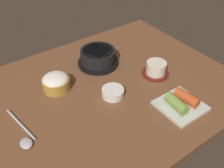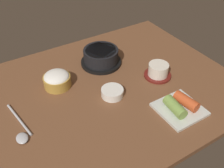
{
  "view_description": "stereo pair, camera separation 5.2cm",
  "coord_description": "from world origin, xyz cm",
  "px_view_note": "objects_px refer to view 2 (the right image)",
  "views": [
    {
      "loc": [
        -40.55,
        -61.45,
        64.78
      ],
      "look_at": [
        2.0,
        -2.0,
        5.0
      ],
      "focal_mm": 41.17,
      "sensor_mm": 36.0,
      "label": 1
    },
    {
      "loc": [
        -36.17,
        -64.35,
        64.78
      ],
      "look_at": [
        2.0,
        -2.0,
        5.0
      ],
      "focal_mm": 41.17,
      "sensor_mm": 36.0,
      "label": 2
    }
  ],
  "objects_px": {
    "rice_bowl": "(57,79)",
    "spoon": "(21,131)",
    "tea_cup_with_saucer": "(158,71)",
    "stone_pot": "(101,57)",
    "banchan_cup_center": "(112,92)",
    "kimchi_plate": "(180,106)"
  },
  "relations": [
    {
      "from": "tea_cup_with_saucer",
      "to": "spoon",
      "type": "bearing_deg",
      "value": -179.46
    },
    {
      "from": "spoon",
      "to": "stone_pot",
      "type": "bearing_deg",
      "value": 26.56
    },
    {
      "from": "kimchi_plate",
      "to": "banchan_cup_center",
      "type": "bearing_deg",
      "value": 130.14
    },
    {
      "from": "tea_cup_with_saucer",
      "to": "rice_bowl",
      "type": "bearing_deg",
      "value": 157.43
    },
    {
      "from": "stone_pot",
      "to": "tea_cup_with_saucer",
      "type": "relative_size",
      "value": 1.59
    },
    {
      "from": "tea_cup_with_saucer",
      "to": "banchan_cup_center",
      "type": "distance_m",
      "value": 0.22
    },
    {
      "from": "rice_bowl",
      "to": "kimchi_plate",
      "type": "relative_size",
      "value": 0.7
    },
    {
      "from": "tea_cup_with_saucer",
      "to": "spoon",
      "type": "relative_size",
      "value": 0.55
    },
    {
      "from": "tea_cup_with_saucer",
      "to": "kimchi_plate",
      "type": "xyz_separation_m",
      "value": [
        -0.06,
        -0.19,
        -0.01
      ]
    },
    {
      "from": "rice_bowl",
      "to": "tea_cup_with_saucer",
      "type": "xyz_separation_m",
      "value": [
        0.36,
        -0.15,
        -0.0
      ]
    },
    {
      "from": "stone_pot",
      "to": "tea_cup_with_saucer",
      "type": "bearing_deg",
      "value": -52.85
    },
    {
      "from": "rice_bowl",
      "to": "spoon",
      "type": "bearing_deg",
      "value": -140.01
    },
    {
      "from": "stone_pot",
      "to": "spoon",
      "type": "height_order",
      "value": "stone_pot"
    },
    {
      "from": "banchan_cup_center",
      "to": "spoon",
      "type": "bearing_deg",
      "value": -179.92
    },
    {
      "from": "banchan_cup_center",
      "to": "spoon",
      "type": "height_order",
      "value": "banchan_cup_center"
    },
    {
      "from": "spoon",
      "to": "rice_bowl",
      "type": "bearing_deg",
      "value": 39.99
    },
    {
      "from": "kimchi_plate",
      "to": "spoon",
      "type": "bearing_deg",
      "value": 159.38
    },
    {
      "from": "rice_bowl",
      "to": "spoon",
      "type": "height_order",
      "value": "rice_bowl"
    },
    {
      "from": "tea_cup_with_saucer",
      "to": "spoon",
      "type": "distance_m",
      "value": 0.55
    },
    {
      "from": "stone_pot",
      "to": "kimchi_plate",
      "type": "distance_m",
      "value": 0.4
    },
    {
      "from": "tea_cup_with_saucer",
      "to": "spoon",
      "type": "height_order",
      "value": "tea_cup_with_saucer"
    },
    {
      "from": "tea_cup_with_saucer",
      "to": "spoon",
      "type": "xyz_separation_m",
      "value": [
        -0.55,
        -0.01,
        -0.02
      ]
    }
  ]
}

